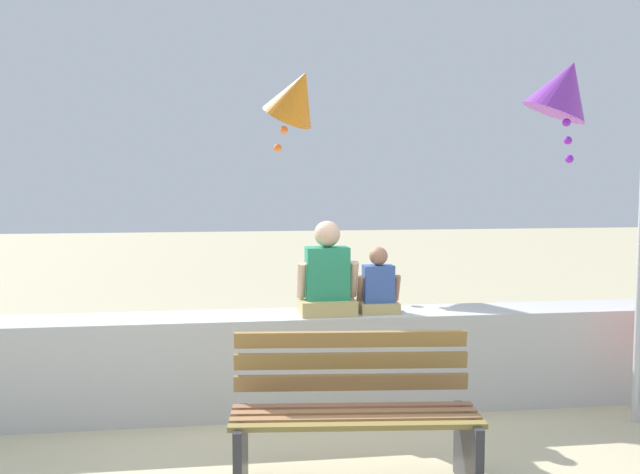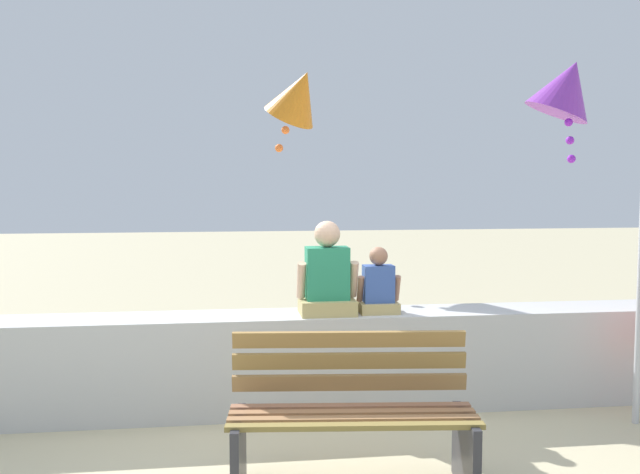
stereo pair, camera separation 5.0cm
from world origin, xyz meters
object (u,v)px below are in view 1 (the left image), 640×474
Objects in this scene: kite_orange at (296,95)px; park_bench at (354,419)px; person_adult at (327,278)px; person_child at (378,287)px; kite_purple at (564,88)px.

park_bench is at bearing -90.03° from kite_orange.
person_adult is 1.40× the size of person_child.
kite_purple reaches higher than person_adult.
person_child is at bearing 0.04° from person_adult.
kite_purple is at bearing -8.32° from kite_orange.
park_bench is at bearing -108.29° from person_child.
kite_orange is 2.68m from kite_purple.
kite_orange is at bearing 89.97° from park_bench.
kite_orange is 0.82× the size of kite_purple.
park_bench is 2.87× the size of person_child.
person_child is (0.46, 1.38, 0.57)m from park_bench.
park_bench is 4.46m from kite_purple.
person_adult reaches higher than person_child.
person_child is 0.56× the size of kite_orange.
person_child is at bearing -148.26° from kite_purple.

